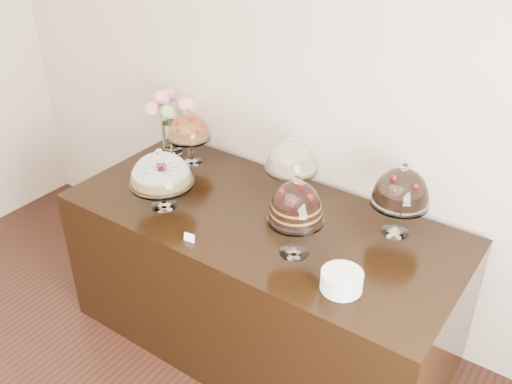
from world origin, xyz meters
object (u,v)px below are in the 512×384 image
Objects in this scene: cake_stand_sugar_sponge at (161,172)px; cake_stand_dark_choco at (401,190)px; plate_stack at (342,281)px; cake_stand_choco_layer at (296,205)px; flower_vase at (170,115)px; cake_stand_fruit_tart at (189,129)px; cake_stand_cheesecake at (292,159)px; display_counter at (261,280)px.

cake_stand_dark_choco is (1.17, 0.50, 0.04)m from cake_stand_sugar_sponge.
plate_stack is (-0.02, -0.57, -0.21)m from cake_stand_dark_choco.
cake_stand_sugar_sponge is at bearing -176.58° from cake_stand_choco_layer.
cake_stand_dark_choco is at bearing -0.69° from flower_vase.
cake_stand_dark_choco reaches higher than cake_stand_fruit_tart.
cake_stand_choco_layer is at bearing -56.09° from cake_stand_cheesecake.
cake_stand_dark_choco is 1.38m from cake_stand_fruit_tart.
display_counter is 1.01m from cake_stand_dark_choco.
cake_stand_fruit_tart is at bearing -179.22° from cake_stand_dark_choco.
cake_stand_cheesecake is at bearing 123.91° from cake_stand_choco_layer.
cake_stand_fruit_tart is at bearing -11.38° from flower_vase.
flower_vase is (-1.23, 0.47, -0.01)m from cake_stand_choco_layer.
plate_stack is at bearing -41.99° from cake_stand_cheesecake.
cake_stand_cheesecake is 0.94× the size of cake_stand_dark_choco.
flower_vase is (-0.91, 0.30, 0.72)m from display_counter.
cake_stand_cheesecake reaches higher than cake_stand_fruit_tart.
cake_stand_cheesecake is 0.93m from flower_vase.
cake_stand_dark_choco is (0.64, 0.01, 0.01)m from cake_stand_cheesecake.
cake_stand_cheesecake reaches higher than display_counter.
plate_stack is (0.64, -0.29, 0.50)m from display_counter.
cake_stand_dark_choco is at bearing 88.07° from plate_stack.
plate_stack is (0.62, -0.56, -0.20)m from cake_stand_cheesecake.
cake_stand_sugar_sponge is 0.83m from cake_stand_choco_layer.
cake_stand_sugar_sponge is at bearing 176.82° from plate_stack.
cake_stand_dark_choco is at bearing 0.80° from cake_stand_cheesecake.
display_counter is at bearing -94.02° from cake_stand_cheesecake.
cake_stand_choco_layer is 1.04× the size of flower_vase.
display_counter is 11.89× the size of plate_stack.
cake_stand_choco_layer is at bearing 3.42° from cake_stand_sugar_sponge.
cake_stand_cheesecake is 1.05× the size of cake_stand_fruit_tart.
cake_stand_choco_layer is 1.07× the size of cake_stand_dark_choco.
cake_stand_choco_layer is 1.13m from cake_stand_fruit_tart.
flower_vase is at bearing 179.31° from cake_stand_dark_choco.
cake_stand_dark_choco reaches higher than display_counter.
display_counter is 0.75m from cake_stand_cheesecake.
plate_stack reaches higher than display_counter.
flower_vase reaches higher than cake_stand_dark_choco.
flower_vase is at bearing 159.33° from plate_stack.
cake_stand_fruit_tart is 0.86× the size of flower_vase.
flower_vase is at bearing 159.02° from cake_stand_choco_layer.
cake_stand_cheesecake is at bearing 0.76° from cake_stand_fruit_tart.
cake_stand_dark_choco is 0.97× the size of flower_vase.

